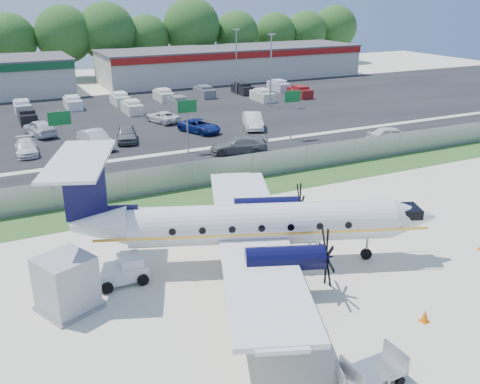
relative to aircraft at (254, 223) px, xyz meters
name	(u,v)px	position (x,y,z in m)	size (l,w,h in m)	color
ground	(289,267)	(1.55, -1.18, -2.40)	(170.00, 170.00, 0.00)	beige
grass_verge	(204,196)	(1.55, 10.82, -2.39)	(170.00, 4.00, 0.02)	#2D561E
access_road	(172,169)	(1.55, 17.82, -2.39)	(170.00, 8.00, 0.02)	black
parking_lot	(112,119)	(1.55, 38.82, -2.39)	(170.00, 32.00, 0.02)	black
perimeter_fence	(193,175)	(1.55, 12.82, -1.40)	(120.00, 0.06, 1.99)	gray
building_east	(232,63)	(27.55, 60.80, 0.23)	(44.40, 12.40, 5.24)	beige
sign_left	(60,127)	(-6.45, 21.73, 1.21)	(1.80, 0.26, 5.00)	gray
sign_mid	(187,114)	(4.55, 21.73, 1.21)	(1.80, 0.26, 5.00)	gray
sign_right	(292,103)	(15.55, 21.73, 1.21)	(1.80, 0.26, 5.00)	gray
light_pole_ne	(271,65)	(21.55, 36.82, 2.83)	(0.90, 0.35, 9.09)	gray
light_pole_se	(236,57)	(21.55, 46.82, 2.83)	(0.90, 0.35, 9.09)	gray
tree_line	(64,79)	(1.55, 72.82, -2.40)	(112.00, 6.00, 14.00)	#214F17
aircraft	(254,223)	(0.00, 0.00, 0.00)	(20.19, 19.64, 6.22)	silver
pushback_tug	(123,270)	(-6.81, 1.26, -1.76)	(2.51, 1.79, 1.35)	silver
baggage_cart_near	(362,378)	(-0.86, -10.35, -1.97)	(2.03, 1.59, 0.94)	gray
baggage_cart_far	(373,370)	(-0.30, -10.33, -1.85)	(2.28, 1.42, 1.18)	gray
service_container	(67,285)	(-9.74, -0.11, -1.17)	(3.15, 3.15, 2.65)	#A3A5AA
cone_port_wing	(425,316)	(4.39, -8.17, -2.14)	(0.39, 0.39, 0.56)	#DF6607
cone_starboard_wing	(150,210)	(-2.90, 9.42, -2.18)	(0.32, 0.32, 0.46)	#DF6607
road_car_mid	(239,153)	(8.62, 19.50, -2.40)	(2.13, 5.23, 1.52)	#595B5E
road_car_east	(392,143)	(23.58, 16.02, -2.40)	(1.94, 4.83, 1.64)	silver
parked_car_a	(27,154)	(-8.87, 27.67, -2.40)	(1.85, 4.55, 1.32)	silver
parked_car_b	(97,148)	(-2.73, 27.05, -2.40)	(1.78, 5.10, 1.68)	silver
parked_car_c	(127,141)	(0.49, 28.11, -2.40)	(1.88, 4.67, 1.59)	#595B5E
parked_car_d	(200,133)	(8.29, 28.29, -2.40)	(2.28, 4.95, 1.38)	navy
parked_car_e	(253,128)	(14.18, 27.48, -2.40)	(1.79, 5.12, 1.69)	silver
parked_car_f	(41,136)	(-6.93, 34.19, -2.40)	(1.99, 4.95, 1.69)	silver
parked_car_g	(162,122)	(6.24, 34.52, -2.40)	(2.13, 4.62, 1.28)	silver
far_parking_rows	(102,111)	(1.55, 43.82, -2.40)	(56.00, 10.00, 1.60)	gray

